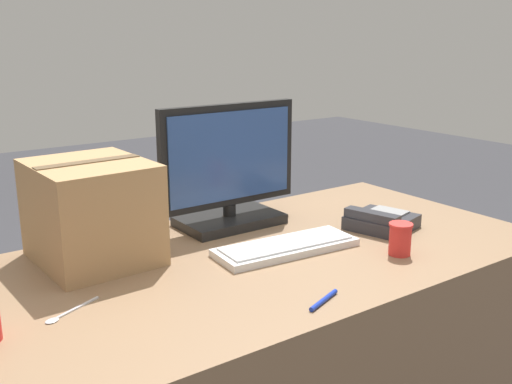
% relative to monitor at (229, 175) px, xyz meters
% --- Properties ---
extents(office_desk, '(1.80, 0.90, 0.74)m').
position_rel_monitor_xyz_m(office_desk, '(-0.10, -0.29, -0.55)').
color(office_desk, '#8C6B4C').
rests_on(office_desk, ground_plane).
extents(monitor, '(0.51, 0.21, 0.41)m').
position_rel_monitor_xyz_m(monitor, '(0.00, 0.00, 0.00)').
color(monitor, black).
rests_on(monitor, office_desk).
extents(keyboard, '(0.45, 0.19, 0.03)m').
position_rel_monitor_xyz_m(keyboard, '(-0.00, -0.31, -0.16)').
color(keyboard, silver).
rests_on(keyboard, office_desk).
extents(desk_phone, '(0.24, 0.24, 0.07)m').
position_rel_monitor_xyz_m(desk_phone, '(0.39, -0.33, -0.15)').
color(desk_phone, '#2D2D33').
rests_on(desk_phone, office_desk).
extents(paper_cup_right, '(0.07, 0.07, 0.10)m').
position_rel_monitor_xyz_m(paper_cup_right, '(0.25, -0.53, -0.13)').
color(paper_cup_right, red).
rests_on(paper_cup_right, office_desk).
extents(spoon, '(0.16, 0.08, 0.00)m').
position_rel_monitor_xyz_m(spoon, '(-0.69, -0.34, -0.17)').
color(spoon, silver).
rests_on(spoon, office_desk).
extents(cardboard_box, '(0.32, 0.36, 0.29)m').
position_rel_monitor_xyz_m(cardboard_box, '(-0.50, -0.04, -0.03)').
color(cardboard_box, tan).
rests_on(cardboard_box, office_desk).
extents(pen_marker, '(0.12, 0.06, 0.01)m').
position_rel_monitor_xyz_m(pen_marker, '(-0.15, -0.65, -0.17)').
color(pen_marker, '#1933B2').
rests_on(pen_marker, office_desk).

